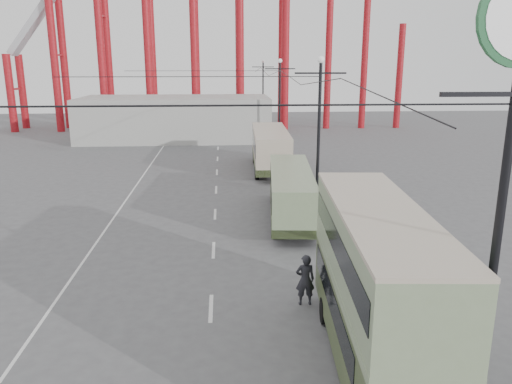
{
  "coord_description": "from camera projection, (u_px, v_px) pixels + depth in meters",
  "views": [
    {
      "loc": [
        -0.44,
        -13.07,
        8.93
      ],
      "look_at": [
        1.07,
        9.67,
        3.0
      ],
      "focal_mm": 35.0,
      "sensor_mm": 36.0,
      "label": 1
    }
  ],
  "objects": [
    {
      "name": "single_decker_green",
      "position": [
        291.0,
        191.0,
        29.14
      ],
      "size": [
        3.24,
        10.38,
        2.89
      ],
      "rotation": [
        0.0,
        0.0,
        -0.09
      ],
      "color": "gray",
      "rests_on": "ground"
    },
    {
      "name": "lamp_post_distant",
      "position": [
        263.0,
        92.0,
        73.95
      ],
      "size": [
        3.2,
        0.44,
        9.32
      ],
      "color": "black",
      "rests_on": "ground"
    },
    {
      "name": "double_decker_bus",
      "position": [
        375.0,
        281.0,
        14.42
      ],
      "size": [
        3.02,
        9.46,
        5.0
      ],
      "rotation": [
        0.0,
        0.0,
        -0.07
      ],
      "color": "#334123",
      "rests_on": "ground"
    },
    {
      "name": "road_markings",
      "position": [
        218.0,
        198.0,
        33.87
      ],
      "size": [
        12.52,
        120.0,
        0.01
      ],
      "color": "silver",
      "rests_on": "ground"
    },
    {
      "name": "fairground_shed",
      "position": [
        176.0,
        118.0,
        59.27
      ],
      "size": [
        22.0,
        10.0,
        5.0
      ],
      "primitive_type": "cube",
      "color": "#A2A29D",
      "rests_on": "ground"
    },
    {
      "name": "single_decker_cream",
      "position": [
        270.0,
        148.0,
        42.26
      ],
      "size": [
        3.21,
        11.15,
        3.44
      ],
      "rotation": [
        0.0,
        0.0,
        -0.04
      ],
      "color": "#B8A894",
      "rests_on": "ground"
    },
    {
      "name": "lamp_post_far",
      "position": [
        280.0,
        104.0,
        52.71
      ],
      "size": [
        3.2,
        0.44,
        9.32
      ],
      "color": "black",
      "rests_on": "ground"
    },
    {
      "name": "lamp_post_mid",
      "position": [
        319.0,
        132.0,
        31.46
      ],
      "size": [
        3.2,
        0.44,
        9.32
      ],
      "color": "black",
      "rests_on": "ground"
    },
    {
      "name": "ground",
      "position": [
        242.0,
        371.0,
        14.9
      ],
      "size": [
        160.0,
        160.0,
        0.0
      ],
      "primitive_type": "plane",
      "color": "#4F5052",
      "rests_on": "ground"
    },
    {
      "name": "pedestrian",
      "position": [
        305.0,
        280.0,
        18.77
      ],
      "size": [
        0.74,
        0.5,
        2.01
      ],
      "primitive_type": "imported",
      "rotation": [
        0.0,
        0.0,
        3.16
      ],
      "color": "black",
      "rests_on": "ground"
    }
  ]
}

